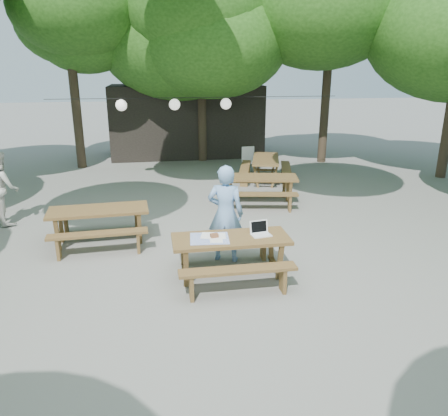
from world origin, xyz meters
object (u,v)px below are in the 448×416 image
(main_picnic_table, at_px, (231,257))
(picnic_table_nw, at_px, (100,225))
(plastic_chair, at_px, (249,166))
(woman, at_px, (226,214))
(second_person, at_px, (2,188))

(main_picnic_table, xyz_separation_m, picnic_table_nw, (-2.40, 1.98, 0.00))
(plastic_chair, bearing_deg, woman, -112.59)
(picnic_table_nw, relative_size, plastic_chair, 2.27)
(main_picnic_table, bearing_deg, woman, 87.16)
(main_picnic_table, bearing_deg, picnic_table_nw, 140.49)
(woman, xyz_separation_m, second_person, (-4.75, 2.88, -0.06))
(woman, bearing_deg, plastic_chair, -86.96)
(woman, xyz_separation_m, plastic_chair, (2.00, 6.77, -0.66))
(picnic_table_nw, distance_m, plastic_chair, 7.10)
(main_picnic_table, height_order, plastic_chair, plastic_chair)
(main_picnic_table, distance_m, picnic_table_nw, 3.11)
(second_person, xyz_separation_m, plastic_chair, (6.75, 3.89, -0.60))
(main_picnic_table, distance_m, woman, 0.92)
(picnic_table_nw, xyz_separation_m, second_person, (-2.32, 1.65, 0.47))
(picnic_table_nw, bearing_deg, main_picnic_table, -42.62)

